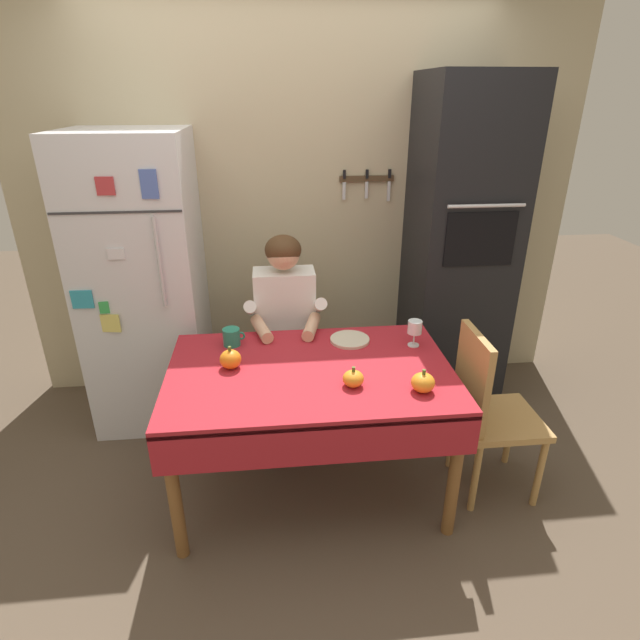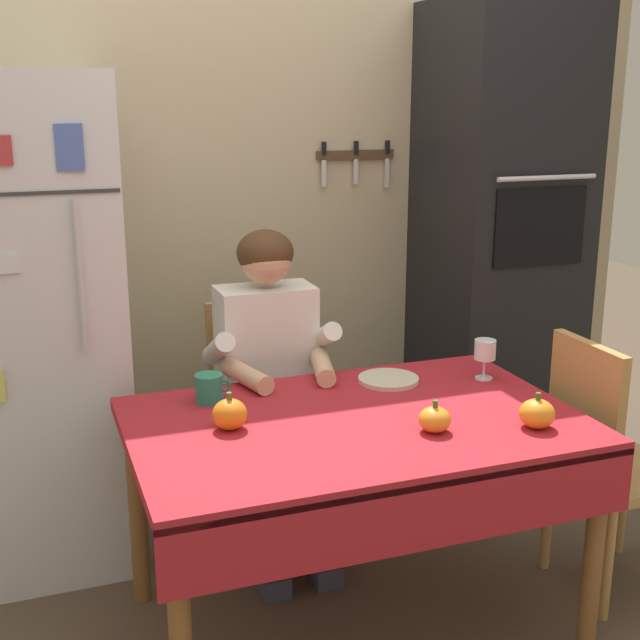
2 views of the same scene
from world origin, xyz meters
name	(u,v)px [view 1 (image 1 of 2)]	position (x,y,z in m)	size (l,w,h in m)	color
ground_plane	(313,498)	(0.00, 0.00, 0.00)	(10.00, 10.00, 0.00)	brown
back_wall_assembly	(301,203)	(0.05, 1.35, 1.30)	(3.70, 0.13, 2.60)	#BCAD89
refrigerator	(144,285)	(-0.95, 0.96, 0.90)	(0.68, 0.71, 1.80)	silver
wall_oven	(459,249)	(1.05, 1.00, 1.05)	(0.60, 0.64, 2.10)	black
dining_table	(311,386)	(0.00, 0.08, 0.66)	(1.40, 0.90, 0.74)	brown
chair_behind_person	(285,341)	(-0.10, 0.87, 0.51)	(0.40, 0.40, 0.93)	tan
seated_person	(286,321)	(-0.10, 0.68, 0.74)	(0.47, 0.55, 1.25)	#38384C
chair_right_side	(487,407)	(0.90, 0.01, 0.51)	(0.40, 0.40, 0.93)	tan
coffee_mug	(232,337)	(-0.39, 0.40, 0.79)	(0.12, 0.09, 0.09)	#237F66
wine_glass	(415,328)	(0.57, 0.29, 0.84)	(0.08, 0.08, 0.14)	white
pumpkin_large	(423,382)	(0.49, -0.16, 0.78)	(0.11, 0.11, 0.11)	orange
pumpkin_medium	(230,359)	(-0.39, 0.15, 0.79)	(0.11, 0.11, 0.12)	orange
pumpkin_small	(353,379)	(0.18, -0.08, 0.78)	(0.10, 0.10, 0.10)	orange
serving_tray	(350,340)	(0.24, 0.38, 0.75)	(0.21, 0.21, 0.02)	beige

